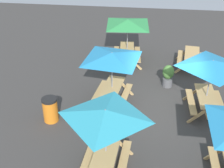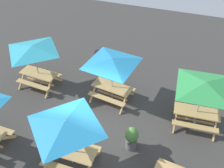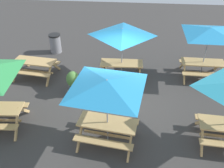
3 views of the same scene
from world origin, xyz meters
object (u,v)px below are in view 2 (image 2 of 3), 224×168
(picnic_table_2, at_px, (112,64))
(picnic_table_5, at_px, (33,51))
(picnic_table_1, at_px, (66,127))
(picnic_table_0, at_px, (204,88))
(potted_plant_0, at_px, (132,138))
(trash_bin_orange, at_px, (100,60))

(picnic_table_2, bearing_deg, picnic_table_5, -168.00)
(picnic_table_1, xyz_separation_m, picnic_table_2, (0.20, 3.72, 0.00))
(picnic_table_0, distance_m, picnic_table_2, 3.78)
(picnic_table_5, bearing_deg, potted_plant_0, -17.51)
(picnic_table_2, distance_m, potted_plant_0, 3.16)
(picnic_table_2, height_order, picnic_table_5, same)
(picnic_table_2, relative_size, picnic_table_5, 1.20)
(picnic_table_1, distance_m, trash_bin_orange, 6.21)
(picnic_table_1, distance_m, picnic_table_5, 4.91)
(potted_plant_0, bearing_deg, trash_bin_orange, 124.34)
(picnic_table_0, height_order, potted_plant_0, picnic_table_0)
(trash_bin_orange, xyz_separation_m, potted_plant_0, (3.06, -4.49, 0.06))
(picnic_table_0, relative_size, picnic_table_5, 1.21)
(picnic_table_5, xyz_separation_m, potted_plant_0, (5.29, -2.06, -1.43))
(picnic_table_1, bearing_deg, picnic_table_5, 133.73)
(trash_bin_orange, bearing_deg, picnic_table_1, -77.92)
(potted_plant_0, bearing_deg, picnic_table_5, 158.75)
(picnic_table_1, relative_size, picnic_table_5, 1.00)
(picnic_table_0, height_order, picnic_table_5, same)
(picnic_table_2, distance_m, picnic_table_5, 3.69)
(picnic_table_0, bearing_deg, potted_plant_0, -141.41)
(picnic_table_1, bearing_deg, trash_bin_orange, 100.60)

